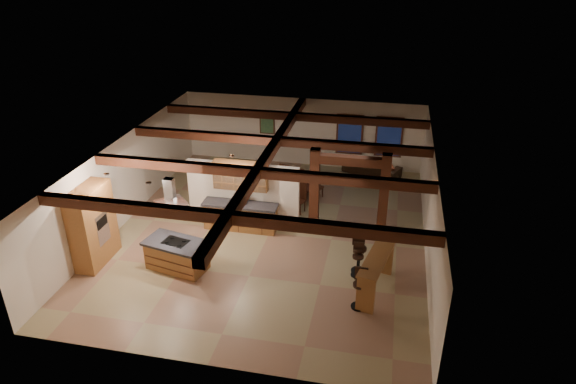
% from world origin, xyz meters
% --- Properties ---
extents(ground, '(12.00, 12.00, 0.00)m').
position_xyz_m(ground, '(0.00, 0.00, 0.00)').
color(ground, tan).
rests_on(ground, ground).
extents(room_walls, '(12.00, 12.00, 12.00)m').
position_xyz_m(room_walls, '(0.00, 0.00, 1.78)').
color(room_walls, silver).
rests_on(room_walls, ground).
extents(ceiling_beams, '(10.00, 12.00, 0.28)m').
position_xyz_m(ceiling_beams, '(0.00, 0.00, 2.76)').
color(ceiling_beams, '#3E230F').
rests_on(ceiling_beams, room_walls).
extents(timber_posts, '(2.50, 0.30, 2.90)m').
position_xyz_m(timber_posts, '(2.50, 0.50, 1.76)').
color(timber_posts, '#3E230F').
rests_on(timber_posts, ground).
extents(partition_wall, '(3.80, 0.18, 2.20)m').
position_xyz_m(partition_wall, '(-1.00, 0.50, 1.10)').
color(partition_wall, silver).
rests_on(partition_wall, ground).
extents(pantry_cabinet, '(0.67, 1.60, 2.40)m').
position_xyz_m(pantry_cabinet, '(-4.67, -2.60, 1.20)').
color(pantry_cabinet, '#9F5C33').
rests_on(pantry_cabinet, ground).
extents(back_counter, '(2.50, 0.66, 0.94)m').
position_xyz_m(back_counter, '(-1.00, 0.11, 0.48)').
color(back_counter, '#9F5C33').
rests_on(back_counter, ground).
extents(upper_display_cabinet, '(1.80, 0.36, 0.95)m').
position_xyz_m(upper_display_cabinet, '(-1.00, 0.31, 1.85)').
color(upper_display_cabinet, '#9F5C33').
rests_on(upper_display_cabinet, partition_wall).
extents(range_hood, '(1.10, 1.10, 1.40)m').
position_xyz_m(range_hood, '(-2.17, -2.49, 1.78)').
color(range_hood, silver).
rests_on(range_hood, room_walls).
extents(back_windows, '(2.70, 0.07, 1.70)m').
position_xyz_m(back_windows, '(2.80, 5.93, 1.50)').
color(back_windows, '#3E230F').
rests_on(back_windows, room_walls).
extents(framed_art, '(0.65, 0.05, 0.85)m').
position_xyz_m(framed_art, '(-1.50, 5.94, 1.70)').
color(framed_art, '#3E230F').
rests_on(framed_art, room_walls).
extents(recessed_cans, '(3.16, 2.46, 0.03)m').
position_xyz_m(recessed_cans, '(-2.53, -1.93, 2.87)').
color(recessed_cans, silver).
rests_on(recessed_cans, room_walls).
extents(kitchen_island, '(1.99, 1.33, 0.91)m').
position_xyz_m(kitchen_island, '(-2.17, -2.49, 0.46)').
color(kitchen_island, '#9F5C33').
rests_on(kitchen_island, ground).
extents(dining_table, '(1.92, 1.25, 0.63)m').
position_xyz_m(dining_table, '(0.29, 2.49, 0.32)').
color(dining_table, '#37160D').
rests_on(dining_table, ground).
extents(sofa, '(2.49, 1.77, 0.68)m').
position_xyz_m(sofa, '(3.02, 5.46, 0.34)').
color(sofa, black).
rests_on(sofa, ground).
extents(microwave, '(0.42, 0.30, 0.22)m').
position_xyz_m(microwave, '(-0.99, 0.11, 1.05)').
color(microwave, silver).
rests_on(microwave, back_counter).
extents(bar_counter, '(0.98, 2.19, 1.11)m').
position_xyz_m(bar_counter, '(3.57, -2.45, 0.75)').
color(bar_counter, '#9F5C33').
rests_on(bar_counter, ground).
extents(side_table, '(0.55, 0.55, 0.56)m').
position_xyz_m(side_table, '(3.66, 5.10, 0.28)').
color(side_table, '#3E230F').
rests_on(side_table, ground).
extents(table_lamp, '(0.27, 0.27, 0.32)m').
position_xyz_m(table_lamp, '(3.66, 5.10, 0.79)').
color(table_lamp, black).
rests_on(table_lamp, side_table).
extents(bar_stool_a, '(0.40, 0.40, 1.14)m').
position_xyz_m(bar_stool_a, '(3.20, -3.19, 0.58)').
color(bar_stool_a, black).
rests_on(bar_stool_a, ground).
extents(bar_stool_b, '(0.36, 0.36, 1.03)m').
position_xyz_m(bar_stool_b, '(3.04, -1.77, 0.52)').
color(bar_stool_b, black).
rests_on(bar_stool_b, ground).
extents(bar_stool_c, '(0.46, 0.47, 1.24)m').
position_xyz_m(bar_stool_c, '(3.05, -1.55, 0.63)').
color(bar_stool_c, black).
rests_on(bar_stool_c, ground).
extents(dining_chairs, '(2.20, 2.20, 1.13)m').
position_xyz_m(dining_chairs, '(0.29, 2.49, 0.57)').
color(dining_chairs, '#3E230F').
rests_on(dining_chairs, ground).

